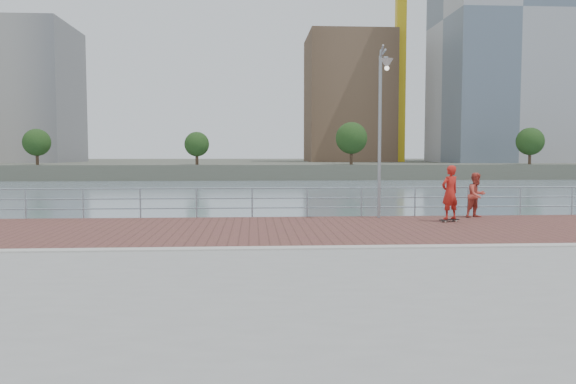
{
  "coord_description": "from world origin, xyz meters",
  "views": [
    {
      "loc": [
        -0.98,
        -13.82,
        2.41
      ],
      "look_at": [
        0.0,
        2.0,
        1.3
      ],
      "focal_mm": 35.0,
      "sensor_mm": 36.0,
      "label": 1
    }
  ],
  "objects": [
    {
      "name": "curb",
      "position": [
        0.0,
        0.0,
        0.03
      ],
      "size": [
        40.0,
        0.4,
        0.06
      ],
      "primitive_type": "cube",
      "color": "#B7B5AD",
      "rests_on": "seawall"
    },
    {
      "name": "tower_crane",
      "position": [
        27.36,
        104.0,
        33.5
      ],
      "size": [
        47.0,
        2.0,
        50.7
      ],
      "color": "gold",
      "rests_on": "far_shore"
    },
    {
      "name": "bystander",
      "position": [
        7.26,
        6.39,
        0.85
      ],
      "size": [
        0.99,
        0.9,
        1.66
      ],
      "primitive_type": "imported",
      "rotation": [
        0.0,
        0.0,
        0.41
      ],
      "color": "#C6483A",
      "rests_on": "brick_lane"
    },
    {
      "name": "far_shore",
      "position": [
        0.0,
        122.5,
        -0.75
      ],
      "size": [
        320.0,
        95.0,
        2.5
      ],
      "primitive_type": "cube",
      "color": "#4C5142",
      "rests_on": "ground"
    },
    {
      "name": "street_lamp",
      "position": [
        3.64,
        6.06,
        4.23
      ],
      "size": [
        0.43,
        1.26,
        5.95
      ],
      "color": "gray",
      "rests_on": "brick_lane"
    },
    {
      "name": "skyline",
      "position": [
        29.95,
        104.29,
        23.97
      ],
      "size": [
        233.0,
        41.0,
        59.93
      ],
      "color": "#ADA38E",
      "rests_on": "far_shore"
    },
    {
      "name": "skateboard",
      "position": [
        5.81,
        5.14,
        0.09
      ],
      "size": [
        0.78,
        0.49,
        0.09
      ],
      "rotation": [
        0.0,
        0.0,
        0.41
      ],
      "color": "black",
      "rests_on": "brick_lane"
    },
    {
      "name": "shoreline_trees",
      "position": [
        14.95,
        77.0,
        4.4
      ],
      "size": [
        144.72,
        5.17,
        6.9
      ],
      "color": "#473323",
      "rests_on": "far_shore"
    },
    {
      "name": "water",
      "position": [
        0.0,
        0.0,
        -2.0
      ],
      "size": [
        400.0,
        400.0,
        0.0
      ],
      "primitive_type": "plane",
      "color": "slate",
      "rests_on": "ground"
    },
    {
      "name": "guardrail",
      "position": [
        0.0,
        7.0,
        0.69
      ],
      "size": [
        39.06,
        0.06,
        1.13
      ],
      "color": "#8C9EA8",
      "rests_on": "brick_lane"
    },
    {
      "name": "skateboarder",
      "position": [
        5.81,
        5.14,
        1.04
      ],
      "size": [
        0.81,
        0.69,
        1.87
      ],
      "primitive_type": "imported",
      "rotation": [
        0.0,
        0.0,
        3.55
      ],
      "color": "red",
      "rests_on": "skateboard"
    },
    {
      "name": "seawall",
      "position": [
        0.0,
        -5.0,
        -1.0
      ],
      "size": [
        40.0,
        24.0,
        2.0
      ],
      "primitive_type": "cube",
      "color": "gray",
      "rests_on": "ground"
    },
    {
      "name": "brick_lane",
      "position": [
        0.0,
        3.6,
        0.01
      ],
      "size": [
        40.0,
        6.8,
        0.02
      ],
      "primitive_type": "cube",
      "color": "brown",
      "rests_on": "seawall"
    }
  ]
}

